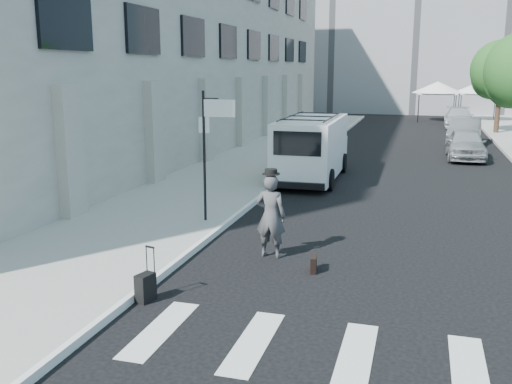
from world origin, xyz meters
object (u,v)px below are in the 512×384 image
Objects in this scene: suitcase at (146,287)px; parked_car_b at (464,131)px; businessman at (271,216)px; briefcase at (314,264)px; parked_car_c at (459,118)px; parked_car_a at (466,144)px; cargo_van at (312,148)px.

suitcase is 26.25m from parked_car_b.
businessman reaches higher than briefcase.
parked_car_b is 9.97m from parked_car_c.
cargo_van is at bearing -131.44° from parked_car_a.
businessman is 1.88× the size of suitcase.
briefcase is (1.12, -0.68, -0.79)m from businessman.
parked_car_b is at bearing 87.08° from parked_car_a.
cargo_van is 9.20m from parked_car_a.
parked_car_b reaches higher than briefcase.
cargo_van is (-1.99, 10.28, 1.05)m from briefcase.
cargo_van is 1.49× the size of parked_car_a.
parked_car_c reaches higher than briefcase.
parked_car_a is 5.67m from parked_car_b.
parked_car_a is (4.08, 17.18, 0.55)m from briefcase.
businessman is 0.39× the size of parked_car_c.
parked_car_a is 15.64m from parked_car_c.
parked_car_b reaches higher than parked_car_c.
parked_car_a is (6.08, 6.89, -0.50)m from cargo_van.
parked_car_b is at bearing -90.64° from parked_car_c.
cargo_van is 1.30× the size of parked_car_c.
businessman reaches higher than parked_car_a.
cargo_van reaches higher than parked_car_b.
briefcase is 0.10× the size of parked_car_b.
parked_car_a is at bearing -91.22° from parked_car_c.
cargo_van is at bearing -109.23° from parked_car_b.
parked_car_c is (5.71, 32.13, -0.25)m from businessman.
cargo_van reaches higher than businessman.
parked_car_c is at bearing 72.97° from cargo_van.
cargo_van is 23.47m from parked_car_c.
businessman is 0.43× the size of parked_car_b.
parked_car_c is (6.58, 22.53, -0.52)m from cargo_van.
suitcase is at bearing -145.70° from briefcase.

